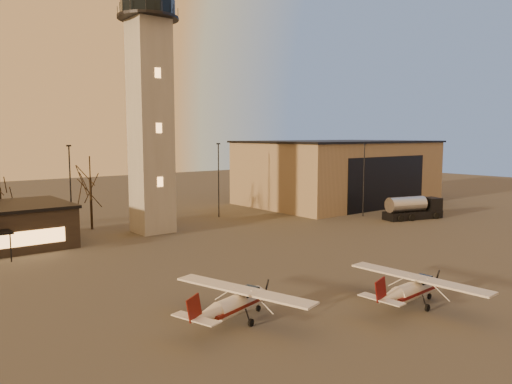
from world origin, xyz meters
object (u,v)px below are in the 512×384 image
Objects in this scene: control_tower at (150,90)px; hangar at (338,172)px; cessna_front at (415,292)px; cessna_rear at (240,306)px; fuel_truck at (413,210)px.

control_tower is 37.90m from hangar.
hangar reaches higher than cessna_front.
cessna_front is 1.01× the size of cessna_rear.
hangar reaches higher than cessna_rear.
cessna_rear is at bearing 150.49° from cessna_front.
control_tower reaches higher than cessna_front.
hangar is 3.55× the size of fuel_truck.
cessna_rear is at bearing -107.03° from control_tower.
control_tower is at bearing 172.33° from fuel_truck.
fuel_truck is (-4.54, -17.58, -3.94)m from hangar.
hangar is at bearing 20.26° from cessna_rear.
fuel_truck is (29.63, 20.26, 0.29)m from cessna_front.
control_tower is 33.81m from cessna_rear.
cessna_rear is at bearing -143.63° from fuel_truck.
cessna_rear is (-44.82, -32.77, -4.22)m from hangar.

